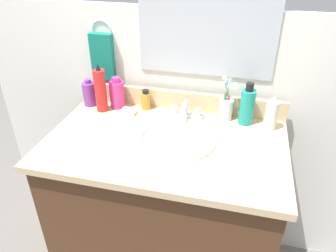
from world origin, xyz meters
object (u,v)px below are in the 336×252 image
object	(u,v)px
bottle_soap_pink	(117,94)
bottle_mouthwash_teal	(247,106)
soap_bar	(129,111)
cup_white_ceramic	(226,107)
bottle_lotion_white	(271,114)
faucet	(185,112)
bottle_cream_purple	(89,94)
bottle_oil_amber	(146,100)
hand_towel	(102,57)
bottle_spray_red	(100,90)

from	to	relation	value
bottle_soap_pink	bottle_mouthwash_teal	size ratio (longest dim) A/B	0.79
soap_bar	cup_white_ceramic	bearing A→B (deg)	8.00
bottle_lotion_white	faucet	bearing A→B (deg)	178.29
bottle_cream_purple	soap_bar	size ratio (longest dim) A/B	2.08
bottle_oil_amber	faucet	bearing A→B (deg)	-10.41
bottle_mouthwash_teal	soap_bar	bearing A→B (deg)	-175.22
faucet	soap_bar	size ratio (longest dim) A/B	2.50
bottle_cream_purple	bottle_lotion_white	xyz separation A→B (m)	(0.85, -0.02, 0.01)
faucet	soap_bar	world-z (taller)	faucet
hand_towel	bottle_oil_amber	distance (m)	0.30
faucet	bottle_cream_purple	size ratio (longest dim) A/B	1.20
faucet	cup_white_ceramic	size ratio (longest dim) A/B	0.81
bottle_spray_red	bottle_mouthwash_teal	size ratio (longest dim) A/B	1.22
faucet	cup_white_ceramic	xyz separation A→B (m)	(0.18, 0.03, 0.03)
hand_towel	bottle_spray_red	xyz separation A→B (m)	(0.03, -0.13, -0.12)
bottle_soap_pink	cup_white_ceramic	size ratio (longest dim) A/B	0.76
bottle_cream_purple	faucet	bearing A→B (deg)	-1.37
bottle_oil_amber	bottle_mouthwash_teal	xyz separation A→B (m)	(0.47, -0.02, 0.04)
bottle_mouthwash_teal	cup_white_ceramic	xyz separation A→B (m)	(-0.09, 0.02, -0.03)
cup_white_ceramic	hand_towel	bearing A→B (deg)	173.57
hand_towel	soap_bar	bearing A→B (deg)	-37.89
bottle_soap_pink	bottle_oil_amber	bearing A→B (deg)	4.71
bottle_soap_pink	cup_white_ceramic	world-z (taller)	cup_white_ceramic
bottle_spray_red	cup_white_ceramic	size ratio (longest dim) A/B	1.17
hand_towel	soap_bar	xyz separation A→B (m)	(0.17, -0.13, -0.21)
bottle_lotion_white	cup_white_ceramic	distance (m)	0.20
hand_towel	bottle_cream_purple	distance (m)	0.19
bottle_oil_amber	bottle_mouthwash_teal	world-z (taller)	bottle_mouthwash_teal
bottle_spray_red	bottle_mouthwash_teal	distance (m)	0.67
bottle_soap_pink	soap_bar	bearing A→B (deg)	-36.69
bottle_cream_purple	cup_white_ceramic	distance (m)	0.65
bottle_cream_purple	soap_bar	world-z (taller)	bottle_cream_purple
bottle_oil_amber	bottle_cream_purple	xyz separation A→B (m)	(-0.28, -0.03, 0.01)
bottle_cream_purple	bottle_lotion_white	size ratio (longest dim) A/B	0.86
bottle_soap_pink	bottle_oil_amber	size ratio (longest dim) A/B	1.52
hand_towel	cup_white_ceramic	world-z (taller)	hand_towel
bottle_oil_amber	bottle_cream_purple	world-z (taller)	bottle_cream_purple
bottle_cream_purple	cup_white_ceramic	xyz separation A→B (m)	(0.65, 0.02, -0.00)
bottle_soap_pink	cup_white_ceramic	bearing A→B (deg)	0.54
hand_towel	bottle_spray_red	bearing A→B (deg)	-75.35
bottle_mouthwash_teal	soap_bar	xyz separation A→B (m)	(-0.53, -0.04, -0.07)
bottle_oil_amber	soap_bar	bearing A→B (deg)	-132.72
bottle_soap_pink	soap_bar	distance (m)	0.11
bottle_oil_amber	bottle_cream_purple	distance (m)	0.28
bottle_soap_pink	bottle_oil_amber	xyz separation A→B (m)	(0.14, 0.01, -0.02)
cup_white_ceramic	soap_bar	bearing A→B (deg)	-172.00
hand_towel	bottle_oil_amber	size ratio (longest dim) A/B	2.21
faucet	bottle_spray_red	size ratio (longest dim) A/B	0.69
faucet	bottle_oil_amber	world-z (taller)	bottle_oil_amber
bottle_mouthwash_teal	cup_white_ceramic	bearing A→B (deg)	169.26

